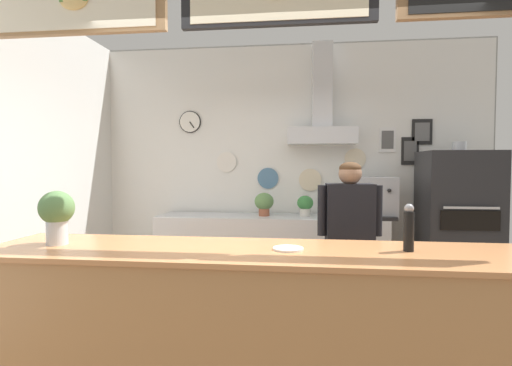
{
  "coord_description": "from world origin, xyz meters",
  "views": [
    {
      "loc": [
        0.17,
        -2.66,
        1.52
      ],
      "look_at": [
        -0.24,
        0.71,
        1.37
      ],
      "focal_mm": 27.33,
      "sensor_mm": 36.0,
      "label": 1
    }
  ],
  "objects": [
    {
      "name": "back_wall_assembly",
      "position": [
        0.02,
        2.23,
        1.62
      ],
      "size": [
        4.89,
        2.6,
        3.05
      ],
      "color": "gray",
      "rests_on": "ground_plane"
    },
    {
      "name": "service_counter",
      "position": [
        0.0,
        -0.35,
        0.51
      ],
      "size": [
        3.57,
        0.75,
        1.02
      ],
      "color": "#B77F4C",
      "rests_on": "ground_plane"
    },
    {
      "name": "back_prep_counter",
      "position": [
        -0.22,
        1.97,
        0.45
      ],
      "size": [
        2.7,
        0.59,
        0.92
      ],
      "color": "silver",
      "rests_on": "ground_plane"
    },
    {
      "name": "pizza_oven",
      "position": [
        1.83,
        1.76,
        0.84
      ],
      "size": [
        0.75,
        0.66,
        1.78
      ],
      "color": "#232326",
      "rests_on": "ground_plane"
    },
    {
      "name": "shop_worker",
      "position": [
        0.59,
        0.93,
        0.84
      ],
      "size": [
        0.58,
        0.25,
        1.56
      ],
      "rotation": [
        0.0,
        0.0,
        3.21
      ],
      "color": "#232328",
      "rests_on": "ground_plane"
    },
    {
      "name": "espresso_machine",
      "position": [
        0.94,
        1.94,
        1.15
      ],
      "size": [
        0.57,
        0.46,
        0.47
      ],
      "color": "#A3A5AD",
      "rests_on": "back_prep_counter"
    },
    {
      "name": "potted_sage",
      "position": [
        0.62,
        1.99,
        1.07
      ],
      "size": [
        0.22,
        0.22,
        0.26
      ],
      "color": "beige",
      "rests_on": "back_prep_counter"
    },
    {
      "name": "potted_thyme",
      "position": [
        -0.29,
        1.97,
        1.08
      ],
      "size": [
        0.23,
        0.23,
        0.28
      ],
      "color": "#9E563D",
      "rests_on": "back_prep_counter"
    },
    {
      "name": "potted_rosemary",
      "position": [
        0.2,
        2.0,
        1.06
      ],
      "size": [
        0.19,
        0.19,
        0.25
      ],
      "color": "beige",
      "rests_on": "back_prep_counter"
    },
    {
      "name": "condiment_plate",
      "position": [
        0.08,
        -0.34,
        1.03
      ],
      "size": [
        0.18,
        0.18,
        0.01
      ],
      "color": "white",
      "rests_on": "service_counter"
    },
    {
      "name": "basil_vase",
      "position": [
        -1.39,
        -0.36,
        1.21
      ],
      "size": [
        0.22,
        0.22,
        0.34
      ],
      "color": "silver",
      "rests_on": "service_counter"
    },
    {
      "name": "pepper_grinder",
      "position": [
        0.79,
        -0.3,
        1.16
      ],
      "size": [
        0.06,
        0.06,
        0.28
      ],
      "color": "black",
      "rests_on": "service_counter"
    }
  ]
}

